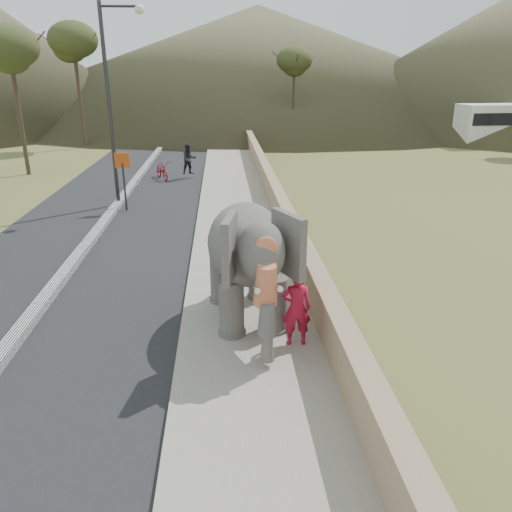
# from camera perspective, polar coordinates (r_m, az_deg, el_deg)

# --- Properties ---
(ground) EXTENTS (160.00, 160.00, 0.00)m
(ground) POSITION_cam_1_polar(r_m,az_deg,el_deg) (7.74, 1.02, -24.74)
(ground) COLOR olive
(ground) RESTS_ON ground
(road) EXTENTS (7.00, 120.00, 0.03)m
(road) POSITION_cam_1_polar(r_m,az_deg,el_deg) (16.99, -19.07, 0.44)
(road) COLOR black
(road) RESTS_ON ground
(median) EXTENTS (0.35, 120.00, 0.22)m
(median) POSITION_cam_1_polar(r_m,az_deg,el_deg) (16.96, -19.11, 0.75)
(median) COLOR black
(median) RESTS_ON ground
(walkway) EXTENTS (3.00, 120.00, 0.15)m
(walkway) POSITION_cam_1_polar(r_m,az_deg,el_deg) (16.37, -1.97, 1.08)
(walkway) COLOR #9E9687
(walkway) RESTS_ON ground
(parapet) EXTENTS (0.30, 120.00, 1.10)m
(parapet) POSITION_cam_1_polar(r_m,az_deg,el_deg) (16.35, 3.80, 2.78)
(parapet) COLOR tan
(parapet) RESTS_ON ground
(lamppost) EXTENTS (1.76, 0.36, 8.00)m
(lamppost) POSITION_cam_1_polar(r_m,az_deg,el_deg) (21.84, -15.80, 18.07)
(lamppost) COLOR #303035
(lamppost) RESTS_ON ground
(signboard) EXTENTS (0.60, 0.08, 2.40)m
(signboard) POSITION_cam_1_polar(r_m,az_deg,el_deg) (21.22, -14.94, 9.28)
(signboard) COLOR #2D2D33
(signboard) RESTS_ON ground
(distant_car) EXTENTS (4.49, 2.57, 1.44)m
(distant_car) POSITION_cam_1_polar(r_m,az_deg,el_deg) (44.81, 21.08, 12.99)
(distant_car) COLOR silver
(distant_car) RESTS_ON ground
(hill_far) EXTENTS (80.00, 80.00, 14.00)m
(hill_far) POSITION_cam_1_polar(r_m,az_deg,el_deg) (75.65, 0.24, 21.55)
(hill_far) COLOR brown
(hill_far) RESTS_ON ground
(elephant_and_man) EXTENTS (2.43, 4.01, 2.76)m
(elephant_and_man) POSITION_cam_1_polar(r_m,az_deg,el_deg) (11.16, -1.02, -0.43)
(elephant_and_man) COLOR #64605A
(elephant_and_man) RESTS_ON ground
(motorcyclist) EXTENTS (2.60, 1.99, 1.87)m
(motorcyclist) POSITION_cam_1_polar(r_m,az_deg,el_deg) (27.48, -9.50, 10.13)
(motorcyclist) COLOR maroon
(motorcyclist) RESTS_ON ground
(trees) EXTENTS (47.86, 35.20, 9.07)m
(trees) POSITION_cam_1_polar(r_m,az_deg,el_deg) (31.52, 0.98, 17.58)
(trees) COLOR #473828
(trees) RESTS_ON ground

